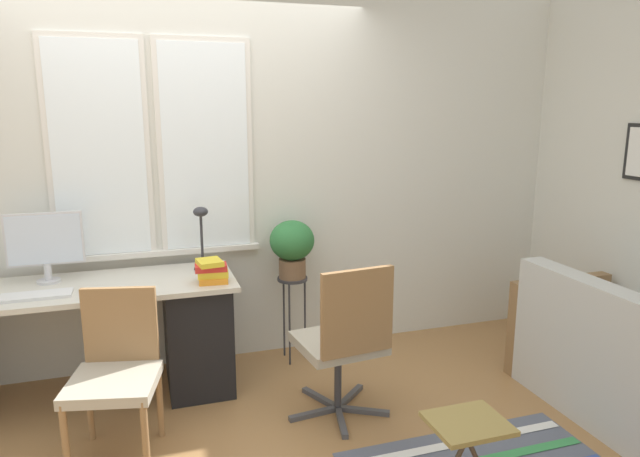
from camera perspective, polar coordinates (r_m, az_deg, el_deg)
ground_plane at (r=3.74m, az=-10.86°, el=-17.11°), size 14.00×14.00×0.00m
wall_back_with_window at (r=4.03m, az=-13.09°, el=5.28°), size 9.00×0.12×2.70m
wall_right_with_picture at (r=4.60m, az=26.72°, el=5.06°), size 0.08×9.00×2.70m
desk at (r=3.88m, az=-24.26°, el=-10.31°), size 2.09×0.66×0.75m
monitor at (r=3.85m, az=-25.80°, el=-1.34°), size 0.44×0.14×0.44m
keyboard at (r=3.65m, az=-26.52°, el=-6.02°), size 0.38×0.15×0.02m
mouse at (r=3.60m, az=-22.24°, el=-5.77°), size 0.03×0.06×0.03m
desk_lamp at (r=3.82m, az=-11.80°, el=0.21°), size 0.12×0.12×0.42m
book_stack at (r=3.58m, az=-10.77°, el=-4.21°), size 0.21×0.18×0.15m
desk_chair_wooden at (r=3.24m, az=-19.78°, el=-13.18°), size 0.52×0.53×0.87m
office_chair_swivel at (r=3.36m, az=2.44°, el=-11.03°), size 0.60×0.61×0.96m
couch_loveseat at (r=3.96m, az=27.80°, el=-11.93°), size 0.77×1.27×0.84m
plant_stand at (r=4.09m, az=-2.76°, el=-6.21°), size 0.21×0.21×0.62m
potted_plant at (r=4.00m, az=-2.81°, el=-1.62°), size 0.31×0.31×0.41m
folding_stool at (r=2.86m, az=14.54°, el=-18.90°), size 0.35×0.30×0.41m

